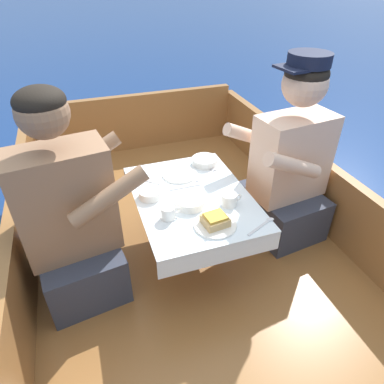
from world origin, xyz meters
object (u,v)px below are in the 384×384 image
coffee_cup_port (229,199)px  sandwich (215,220)px  coffee_cup_starboard (168,212)px  person_starboard (289,168)px  person_port (72,221)px

coffee_cup_port → sandwich: bearing=-135.2°
sandwich → coffee_cup_starboard: bearing=146.4°
person_starboard → coffee_cup_port: bearing=15.4°
sandwich → coffee_cup_port: bearing=44.8°
person_starboard → coffee_cup_port: person_starboard is taller
person_port → person_starboard: 1.16m
person_starboard → coffee_cup_starboard: size_ratio=11.03×
person_starboard → coffee_cup_starboard: (-0.74, -0.18, 0.01)m
person_port → coffee_cup_starboard: size_ratio=10.86×
person_starboard → coffee_cup_port: (-0.44, -0.18, 0.01)m
person_starboard → person_port: bearing=-3.5°
sandwich → person_port: bearing=158.7°
coffee_cup_starboard → sandwich: bearing=-33.6°
person_port → person_starboard: bearing=-5.2°
sandwich → coffee_cup_starboard: coffee_cup_starboard is taller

